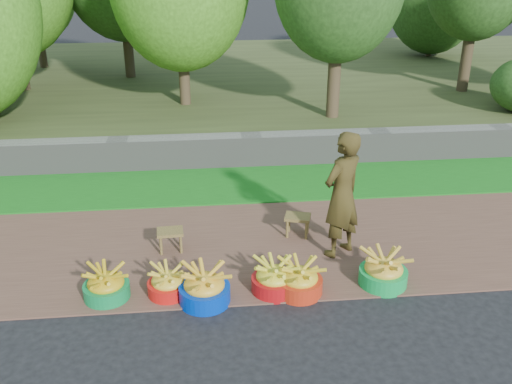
{
  "coord_description": "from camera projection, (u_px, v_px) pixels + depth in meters",
  "views": [
    {
      "loc": [
        -0.85,
        -5.04,
        3.62
      ],
      "look_at": [
        -0.2,
        1.3,
        0.75
      ],
      "focal_mm": 40.0,
      "sensor_mm": 36.0,
      "label": 1
    }
  ],
  "objects": [
    {
      "name": "basin_e",
      "position": [
        299.0,
        280.0,
        6.26
      ],
      "size": [
        0.51,
        0.51,
        0.38
      ],
      "color": "#B02812",
      "rests_on": "ground"
    },
    {
      "name": "basin_c",
      "position": [
        204.0,
        287.0,
        6.1
      ],
      "size": [
        0.55,
        0.55,
        0.41
      ],
      "color": "#002CA9",
      "rests_on": "ground"
    },
    {
      "name": "basin_f",
      "position": [
        383.0,
        271.0,
        6.4
      ],
      "size": [
        0.54,
        0.54,
        0.41
      ],
      "color": "#0D963F",
      "rests_on": "ground"
    },
    {
      "name": "retaining_wall",
      "position": [
        251.0,
        150.0,
        9.75
      ],
      "size": [
        80.0,
        0.35,
        0.55
      ],
      "primitive_type": "cube",
      "color": "slate",
      "rests_on": "ground"
    },
    {
      "name": "dirt_shoulder",
      "position": [
        272.0,
        246.0,
        7.27
      ],
      "size": [
        80.0,
        2.5,
        0.02
      ],
      "primitive_type": "cube",
      "color": "brown",
      "rests_on": "ground"
    },
    {
      "name": "vendor_woman",
      "position": [
        342.0,
        195.0,
        6.77
      ],
      "size": [
        0.69,
        0.65,
        1.58
      ],
      "primitive_type": "imported",
      "rotation": [
        0.0,
        0.0,
        3.77
      ],
      "color": "black",
      "rests_on": "dirt_shoulder"
    },
    {
      "name": "basin_a",
      "position": [
        106.0,
        285.0,
        6.16
      ],
      "size": [
        0.5,
        0.5,
        0.37
      ],
      "color": "#0C7B3B",
      "rests_on": "ground"
    },
    {
      "name": "stool_left",
      "position": [
        170.0,
        235.0,
        7.05
      ],
      "size": [
        0.33,
        0.26,
        0.28
      ],
      "rotation": [
        0.0,
        0.0,
        0.06
      ],
      "color": "brown",
      "rests_on": "dirt_shoulder"
    },
    {
      "name": "ground_plane",
      "position": [
        287.0,
        304.0,
        6.14
      ],
      "size": [
        120.0,
        120.0,
        0.0
      ],
      "primitive_type": "plane",
      "color": "black",
      "rests_on": "ground"
    },
    {
      "name": "basin_b",
      "position": [
        168.0,
        283.0,
        6.23
      ],
      "size": [
        0.46,
        0.46,
        0.34
      ],
      "color": "red",
      "rests_on": "ground"
    },
    {
      "name": "grass_verge",
      "position": [
        256.0,
        183.0,
        9.08
      ],
      "size": [
        80.0,
        1.5,
        0.04
      ],
      "primitive_type": "cube",
      "color": "#176D19",
      "rests_on": "ground"
    },
    {
      "name": "earth_bank",
      "position": [
        233.0,
        84.0,
        14.2
      ],
      "size": [
        80.0,
        10.0,
        0.5
      ],
      "primitive_type": "cube",
      "color": "#3C4722",
      "rests_on": "ground"
    },
    {
      "name": "stool_right",
      "position": [
        298.0,
        220.0,
        7.41
      ],
      "size": [
        0.38,
        0.33,
        0.29
      ],
      "rotation": [
        0.0,
        0.0,
        -0.28
      ],
      "color": "brown",
      "rests_on": "dirt_shoulder"
    },
    {
      "name": "basin_d",
      "position": [
        274.0,
        278.0,
        6.29
      ],
      "size": [
        0.51,
        0.51,
        0.38
      ],
      "color": "#A50E11",
      "rests_on": "ground"
    }
  ]
}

